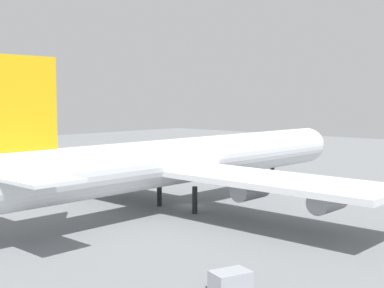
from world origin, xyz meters
The scene contains 7 objects.
ground_plane centered at (0.00, 0.00, 0.00)m, with size 271.81×271.81×0.00m, color slate.
cargo_airplane centered at (-0.39, 0.00, 6.55)m, with size 67.95×60.15×19.61m.
fuel_truck centered at (18.67, 31.56, 1.17)m, with size 5.03×3.15×2.41m.
baggage_tug centered at (26.15, 31.09, 1.13)m, with size 5.57×4.31×2.27m.
cargo_container_aft centered at (-21.98, -24.52, 0.83)m, with size 3.54×2.93×1.66m.
safety_cone_nose centered at (30.58, -0.89, 0.32)m, with size 0.45×0.45×0.64m, color orange.
control_tower centered at (47.23, 124.23, 17.49)m, with size 11.98×11.98×28.53m.
Camera 1 is at (-53.56, -49.65, 15.27)m, focal length 49.13 mm.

